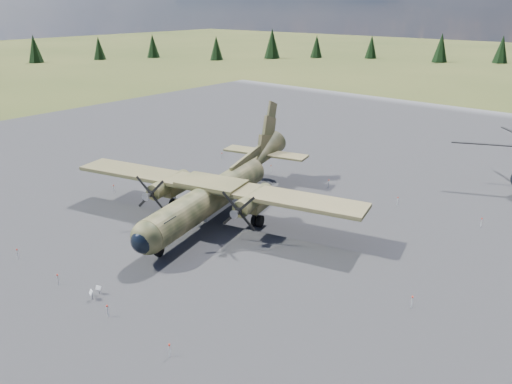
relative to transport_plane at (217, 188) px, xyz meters
The scene contains 7 objects.
ground 5.48m from the transport_plane, 35.00° to the right, with size 500.00×500.00×0.00m, color brown.
apron 8.68m from the transport_plane, 61.75° to the left, with size 120.00×120.00×0.04m, color #5E5E63.
transport_plane is the anchor object (origin of this frame).
info_placard_left 15.58m from the transport_plane, 78.11° to the right, with size 0.44×0.28×0.64m.
info_placard_right 16.28m from the transport_plane, 77.93° to the right, with size 0.48×0.31×0.70m.
barrier_fence 4.96m from the transport_plane, 39.23° to the right, with size 33.12×29.62×0.85m.
treeline 13.51m from the transport_plane, 36.37° to the right, with size 306.52×310.98×10.97m.
Camera 1 is at (26.63, -28.12, 18.91)m, focal length 35.00 mm.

